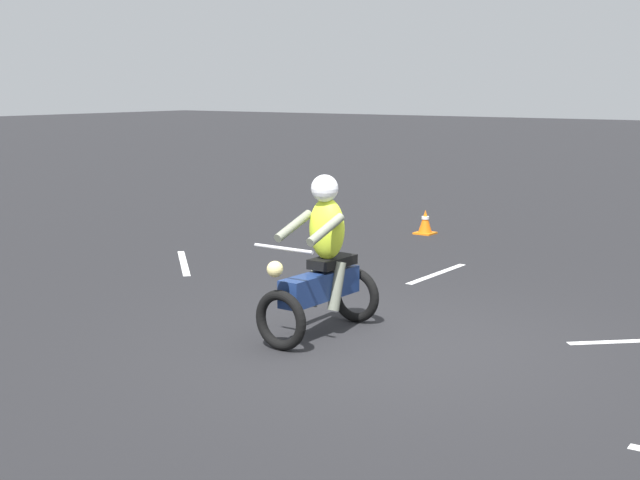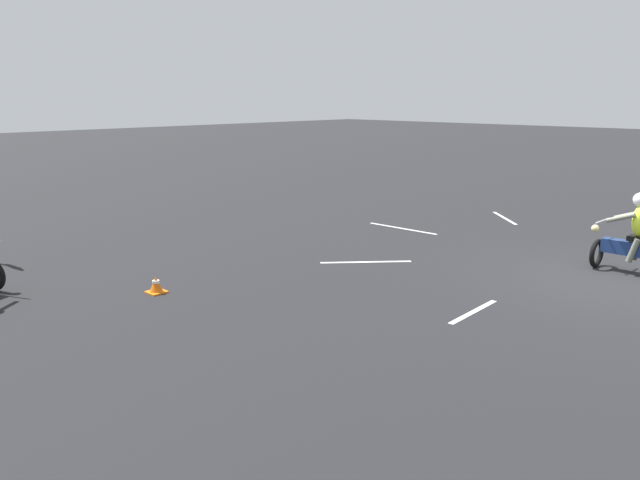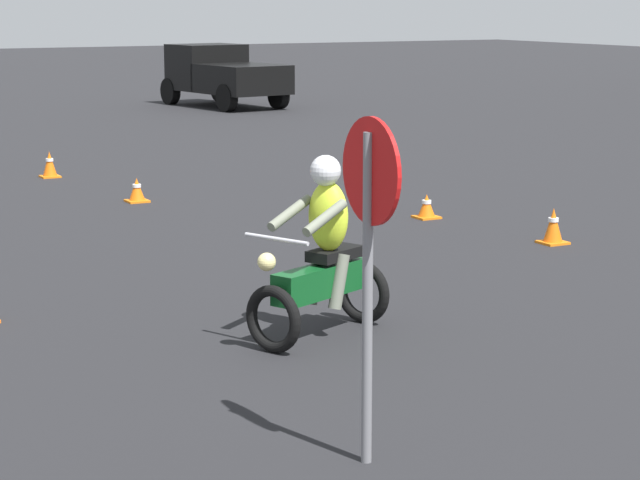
{
  "view_description": "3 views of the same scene",
  "coord_description": "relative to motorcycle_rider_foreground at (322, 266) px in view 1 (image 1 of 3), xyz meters",
  "views": [
    {
      "loc": [
        7.37,
        4.41,
        2.55
      ],
      "look_at": [
        0.09,
        -0.71,
        1.0
      ],
      "focal_mm": 50.0,
      "sensor_mm": 36.0,
      "label": 1
    },
    {
      "loc": [
        -3.85,
        12.37,
        3.52
      ],
      "look_at": [
        3.97,
        4.26,
        0.9
      ],
      "focal_mm": 35.0,
      "sensor_mm": 36.0,
      "label": 2
    },
    {
      "loc": [
        17.55,
        4.13,
        3.03
      ],
      "look_at": [
        7.85,
        9.24,
        0.9
      ],
      "focal_mm": 70.0,
      "sensor_mm": 36.0,
      "label": 3
    }
  ],
  "objects": [
    {
      "name": "ground_plane",
      "position": [
        -0.06,
        0.71,
        -0.73
      ],
      "size": [
        120.0,
        120.0,
        0.0
      ],
      "primitive_type": "plane",
      "color": "black"
    },
    {
      "name": "motorcycle_rider_foreground",
      "position": [
        0.0,
        0.0,
        0.0
      ],
      "size": [
        1.52,
        0.7,
        1.66
      ],
      "rotation": [
        0.0,
        0.0,
        4.7
      ],
      "color": "black",
      "rests_on": "ground"
    },
    {
      "name": "traffic_cone_far_right",
      "position": [
        -6.21,
        -2.16,
        -0.52
      ],
      "size": [
        0.32,
        0.32,
        0.42
      ],
      "color": "orange",
      "rests_on": "ground"
    },
    {
      "name": "lane_stripe_w",
      "position": [
        -3.37,
        -0.43,
        -0.72
      ],
      "size": [
        1.58,
        0.1,
        0.01
      ],
      "primitive_type": "cube",
      "rotation": [
        0.0,
        0.0,
        4.71
      ],
      "color": "silver",
      "rests_on": "ground"
    },
    {
      "name": "lane_stripe_sw",
      "position": [
        -1.92,
        -3.8,
        -0.72
      ],
      "size": [
        1.35,
        1.41,
        0.01
      ],
      "primitive_type": "cube",
      "rotation": [
        0.0,
        0.0,
        5.52
      ],
      "color": "silver",
      "rests_on": "ground"
    }
  ]
}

